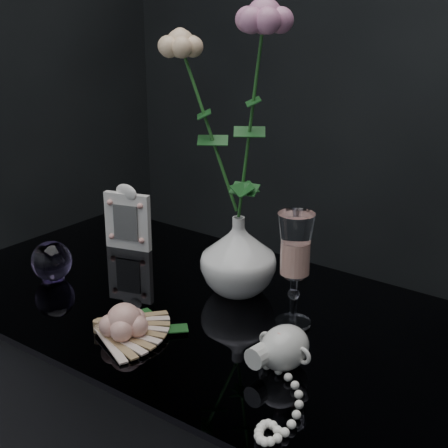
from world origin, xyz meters
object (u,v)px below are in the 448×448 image
Objects in this scene: paperweight at (52,261)px; loose_rose at (124,321)px; pearl_jar at (284,346)px; wine_glass at (295,270)px; vase at (238,255)px; picture_frame at (128,217)px.

paperweight is 0.29m from loose_rose.
paperweight reaches higher than pearl_jar.
wine_glass is 2.52× the size of paperweight.
vase is 0.74× the size of wine_glass.
vase is at bearing -22.26° from picture_frame.
wine_glass is at bearing 15.17° from paperweight.
pearl_jar is at bearing 0.31° from paperweight.
picture_frame is 0.41m from loose_rose.
vase is 1.87× the size of paperweight.
wine_glass is 0.48m from picture_frame.
wine_glass is 0.50m from paperweight.
loose_rose is (0.28, -0.29, -0.04)m from picture_frame.
vase is 0.26m from loose_rose.
vase is at bearing 28.76° from paperweight.
picture_frame is 0.59× the size of pearl_jar.
pearl_jar is at bearing -39.05° from vase.
loose_rose is at bearing -15.95° from paperweight.
loose_rose is (0.28, -0.08, -0.01)m from paperweight.
picture_frame is at bearing 90.12° from paperweight.
pearl_jar is (0.54, 0.00, -0.00)m from paperweight.
vase is 0.16m from wine_glass.
vase is 1.01× the size of picture_frame.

